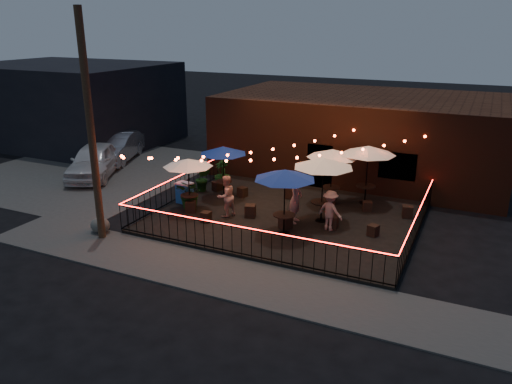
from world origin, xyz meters
TOP-DOWN VIEW (x-y plane):
  - ground at (0.00, 0.00)m, footprint 110.00×110.00m
  - patio at (0.00, 2.00)m, footprint 10.00×8.00m
  - sidewalk at (0.00, -3.25)m, footprint 18.00×2.50m
  - parking_lot at (-12.00, 4.00)m, footprint 11.00×12.00m
  - brick_building at (1.00, 9.99)m, footprint 14.00×8.00m
  - background_building at (-18.00, 9.00)m, footprint 12.00×9.00m
  - utility_pole at (-5.40, -2.60)m, footprint 0.26×0.26m
  - fence_front at (0.00, -2.00)m, footprint 10.00×0.04m
  - fence_left at (-5.00, 2.00)m, footprint 0.04×8.00m
  - fence_right at (5.00, 2.00)m, footprint 0.04×8.00m
  - festoon_lights at (-1.01, 1.70)m, footprint 10.02×8.72m
  - cafe_table_0 at (-3.80, 0.83)m, footprint 2.43×2.43m
  - cafe_table_1 at (-3.39, 2.99)m, footprint 2.25×2.25m
  - cafe_table_2 at (0.58, 0.25)m, footprint 2.31×2.31m
  - cafe_table_3 at (1.14, 4.13)m, footprint 2.71×2.71m
  - cafe_table_4 at (1.41, 2.07)m, footprint 2.41×2.41m
  - cafe_table_5 at (2.47, 4.80)m, footprint 2.67×2.67m
  - bistro_chair_0 at (-3.69, 0.72)m, footprint 0.52×0.52m
  - bistro_chair_1 at (-2.58, 0.06)m, footprint 0.36×0.36m
  - bistro_chair_2 at (-4.07, 3.58)m, footprint 0.46×0.46m
  - bistro_chair_3 at (-2.65, 3.33)m, footprint 0.45×0.45m
  - bistro_chair_4 at (-1.28, 1.29)m, footprint 0.52×0.52m
  - bistro_chair_5 at (0.43, 0.79)m, footprint 0.53×0.53m
  - bistro_chair_6 at (-0.63, 4.05)m, footprint 0.50×0.50m
  - bistro_chair_7 at (1.19, 4.11)m, footprint 0.40×0.40m
  - bistro_chair_8 at (2.02, 1.52)m, footprint 0.42×0.42m
  - bistro_chair_9 at (3.56, 1.50)m, footprint 0.43×0.43m
  - bistro_chair_10 at (2.77, 3.89)m, footprint 0.45×0.45m
  - bistro_chair_11 at (4.38, 3.88)m, footprint 0.47×0.47m
  - patron_a at (0.53, 1.52)m, footprint 0.53×0.75m
  - patron_b at (-2.17, 0.93)m, footprint 0.90×0.99m
  - patron_c at (1.97, 1.36)m, footprint 1.11×0.84m
  - potted_shrub_a at (-3.90, 1.07)m, footprint 1.25×1.13m
  - potted_shrub_b at (-4.60, 3.22)m, footprint 0.81×0.72m
  - potted_shrub_c at (-4.08, 4.09)m, footprint 1.02×1.02m
  - cooler at (-4.50, 1.54)m, footprint 0.74×0.57m
  - boulder at (-5.76, -2.27)m, footprint 0.99×0.91m
  - car_white at (-11.04, 3.30)m, footprint 3.88×5.22m
  - car_silver at (-12.00, 6.20)m, footprint 3.23×5.14m

SIDE VIEW (x-z plane):
  - ground at x=0.00m, z-range 0.00..0.00m
  - parking_lot at x=-12.00m, z-range 0.00..0.02m
  - sidewalk at x=0.00m, z-range 0.00..0.05m
  - patio at x=0.00m, z-range 0.00..0.15m
  - boulder at x=-5.76m, z-range 0.00..0.64m
  - bistro_chair_9 at x=3.56m, z-range 0.15..0.56m
  - bistro_chair_1 at x=-2.58m, z-range 0.15..0.56m
  - bistro_chair_10 at x=2.77m, z-range 0.15..0.56m
  - bistro_chair_2 at x=-4.07m, z-range 0.15..0.57m
  - bistro_chair_3 at x=-2.65m, z-range 0.15..0.58m
  - bistro_chair_7 at x=1.19m, z-range 0.15..0.58m
  - bistro_chair_0 at x=-3.69m, z-range 0.15..0.62m
  - bistro_chair_11 at x=4.38m, z-range 0.15..0.62m
  - bistro_chair_5 at x=0.43m, z-range 0.15..0.63m
  - bistro_chair_8 at x=2.02m, z-range 0.15..0.64m
  - bistro_chair_4 at x=-1.28m, z-range 0.15..0.64m
  - bistro_chair_6 at x=-0.63m, z-range 0.15..0.66m
  - cooler at x=-4.50m, z-range 0.16..1.06m
  - fence_front at x=0.00m, z-range 0.14..1.18m
  - fence_left at x=-5.00m, z-range 0.14..1.18m
  - fence_right at x=5.00m, z-range 0.14..1.18m
  - potted_shrub_b at x=-4.60m, z-range 0.15..1.39m
  - potted_shrub_a at x=-3.90m, z-range 0.15..1.39m
  - car_silver at x=-12.00m, z-range 0.00..1.60m
  - car_white at x=-11.04m, z-range 0.00..1.66m
  - potted_shrub_c at x=-4.08m, z-range 0.15..1.52m
  - patron_c at x=1.97m, z-range 0.15..1.68m
  - patron_b at x=-2.17m, z-range 0.15..1.83m
  - patron_a at x=0.53m, z-range 0.15..2.10m
  - brick_building at x=1.00m, z-range 0.00..4.00m
  - cafe_table_0 at x=-3.80m, z-range 1.06..3.26m
  - cafe_table_1 at x=-3.39m, z-range 1.09..3.36m
  - cafe_table_3 at x=1.14m, z-range 1.13..3.49m
  - cafe_table_2 at x=0.58m, z-range 1.16..3.61m
  - cafe_table_5 at x=2.47m, z-range 1.19..3.69m
  - cafe_table_4 at x=1.41m, z-range 1.20..3.73m
  - background_building at x=-18.00m, z-range 0.00..5.00m
  - festoon_lights at x=-1.01m, z-range 1.86..3.18m
  - utility_pole at x=-5.40m, z-range 0.00..8.00m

